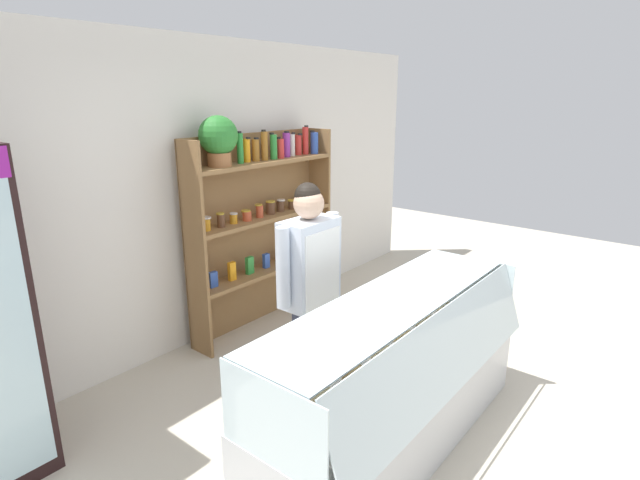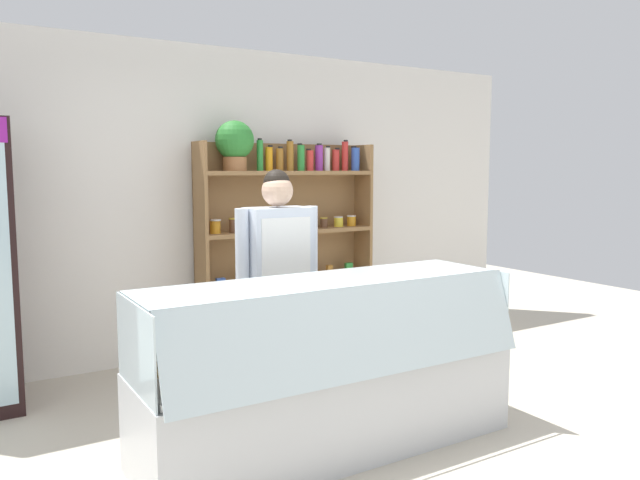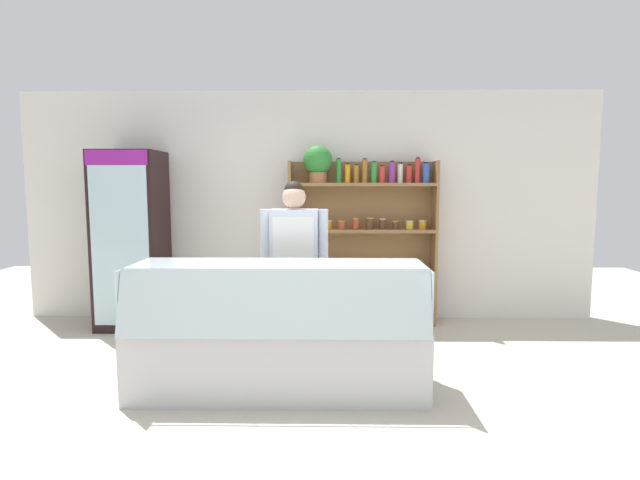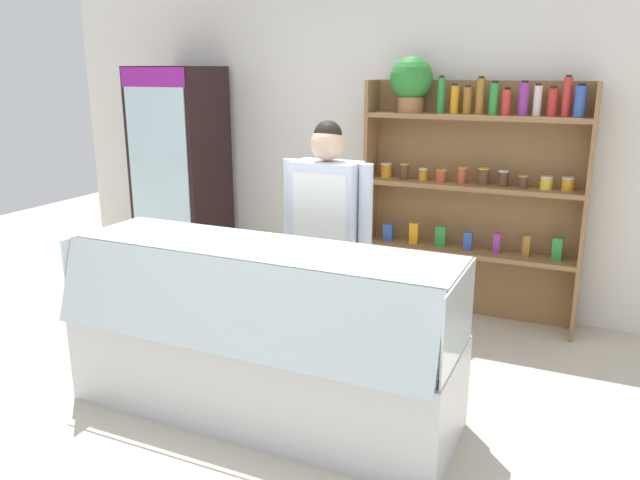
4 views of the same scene
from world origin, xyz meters
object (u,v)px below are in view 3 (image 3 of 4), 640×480
Objects in this scene: drinks_fridge at (131,240)px; deli_display_case at (279,352)px; shop_clerk at (294,254)px; shelving_unit at (355,220)px.

drinks_fridge reaches higher than deli_display_case.
deli_display_case is at bearing -95.51° from shop_clerk.
deli_display_case is (1.82, -1.76, -0.68)m from drinks_fridge.
deli_display_case is at bearing -44.05° from drinks_fridge.
deli_display_case is at bearing -109.29° from shelving_unit.
shop_clerk is at bearing -27.60° from drinks_fridge.
drinks_fridge is at bearing -175.33° from shelving_unit.
shelving_unit is at bearing 4.67° from drinks_fridge.
drinks_fridge is 1.21× the size of shop_clerk.
deli_display_case is (-0.69, -1.97, -0.89)m from shelving_unit.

